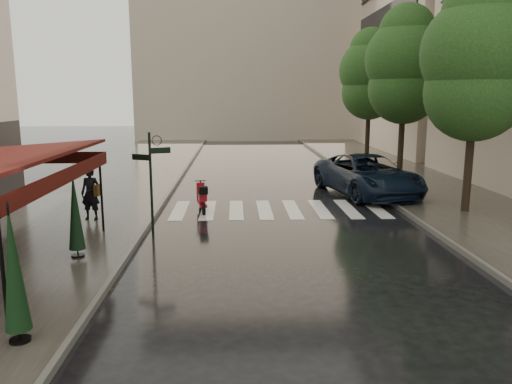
{
  "coord_description": "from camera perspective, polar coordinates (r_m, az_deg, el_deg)",
  "views": [
    {
      "loc": [
        1.37,
        -12.1,
        4.16
      ],
      "look_at": [
        1.97,
        2.22,
        1.4
      ],
      "focal_mm": 35.0,
      "sensor_mm": 36.0,
      "label": 1
    }
  ],
  "objects": [
    {
      "name": "tree_near",
      "position": [
        19.02,
        23.93,
        13.49
      ],
      "size": [
        3.8,
        3.8,
        7.99
      ],
      "color": "black",
      "rests_on": "sidewalk_far"
    },
    {
      "name": "parasol_back",
      "position": [
        13.37,
        -19.98,
        -2.15
      ],
      "size": [
        0.41,
        0.41,
        2.18
      ],
      "color": "black",
      "rests_on": "sidewalk_near"
    },
    {
      "name": "tree_mid",
      "position": [
        25.48,
        16.68,
        13.67
      ],
      "size": [
        3.8,
        3.8,
        8.34
      ],
      "color": "black",
      "rests_on": "sidewalk_far"
    },
    {
      "name": "scooter",
      "position": [
        18.28,
        -6.18,
        -0.74
      ],
      "size": [
        0.57,
        1.61,
        1.06
      ],
      "rotation": [
        0.0,
        0.0,
        0.17
      ],
      "color": "black",
      "rests_on": "ground"
    },
    {
      "name": "tree_far",
      "position": [
        32.23,
        12.9,
        12.93
      ],
      "size": [
        3.8,
        3.8,
        8.16
      ],
      "color": "black",
      "rests_on": "sidewalk_far"
    },
    {
      "name": "ground",
      "position": [
        12.87,
        -8.48,
        -8.08
      ],
      "size": [
        120.0,
        120.0,
        0.0
      ],
      "primitive_type": "plane",
      "color": "black",
      "rests_on": "ground"
    },
    {
      "name": "curb_near",
      "position": [
        24.61,
        -8.96,
        1.2
      ],
      "size": [
        0.12,
        60.0,
        0.16
      ],
      "primitive_type": "cube",
      "color": "#595651",
      "rests_on": "ground"
    },
    {
      "name": "haussmann_far",
      "position": [
        41.31,
        20.03,
        17.34
      ],
      "size": [
        8.0,
        16.0,
        18.5
      ],
      "primitive_type": "cube",
      "color": "#BDA891",
      "rests_on": "ground"
    },
    {
      "name": "crosswalk",
      "position": [
        18.64,
        2.58,
        -1.99
      ],
      "size": [
        7.85,
        3.2,
        0.01
      ],
      "color": "silver",
      "rests_on": "ground"
    },
    {
      "name": "parked_car",
      "position": [
        21.79,
        12.59,
        1.91
      ],
      "size": [
        4.07,
        6.61,
        1.71
      ],
      "primitive_type": "imported",
      "rotation": [
        0.0,
        0.0,
        0.21
      ],
      "color": "black",
      "rests_on": "ground"
    },
    {
      "name": "sidewalk_far",
      "position": [
        26.01,
        17.58,
        1.31
      ],
      "size": [
        5.5,
        60.0,
        0.12
      ],
      "primitive_type": "cube",
      "color": "#38332D",
      "rests_on": "ground"
    },
    {
      "name": "backdrop_building",
      "position": [
        50.47,
        -0.57,
        17.53
      ],
      "size": [
        22.0,
        6.0,
        20.0
      ],
      "primitive_type": "cube",
      "color": "#BDA891",
      "rests_on": "ground"
    },
    {
      "name": "signpost",
      "position": [
        15.5,
        -11.92,
        2.02
      ],
      "size": [
        1.17,
        0.29,
        3.1
      ],
      "color": "black",
      "rests_on": "ground"
    },
    {
      "name": "sidewalk_near",
      "position": [
        25.14,
        -15.89,
        1.09
      ],
      "size": [
        6.0,
        60.0,
        0.12
      ],
      "primitive_type": "cube",
      "color": "#38332D",
      "rests_on": "ground"
    },
    {
      "name": "curb_far",
      "position": [
        25.19,
        11.59,
        1.34
      ],
      "size": [
        0.12,
        60.0,
        0.16
      ],
      "primitive_type": "cube",
      "color": "#595651",
      "rests_on": "ground"
    },
    {
      "name": "pedestrian_with_umbrella",
      "position": [
        17.22,
        -18.53,
        2.39
      ],
      "size": [
        1.19,
        1.21,
        2.5
      ],
      "rotation": [
        0.0,
        0.0,
        -0.16
      ],
      "color": "black",
      "rests_on": "sidewalk_near"
    },
    {
      "name": "parasol_front",
      "position": [
        9.11,
        -25.97,
        -7.93
      ],
      "size": [
        0.42,
        0.42,
        2.36
      ],
      "color": "black",
      "rests_on": "sidewalk_near"
    }
  ]
}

